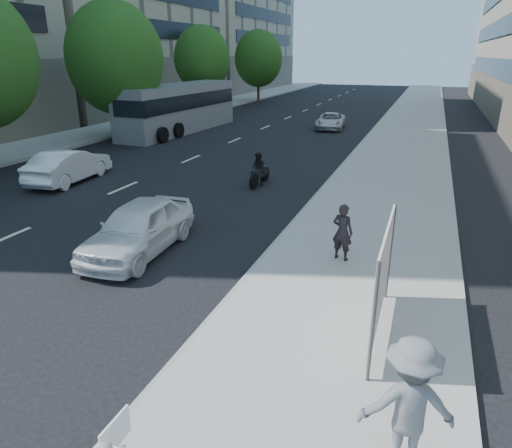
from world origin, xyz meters
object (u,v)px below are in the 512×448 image
at_px(jogger, 409,405).
at_px(protest_banner, 383,276).
at_px(white_sedan_far, 331,121).
at_px(motorcycle, 259,171).
at_px(bus, 180,108).
at_px(pedestrian_woman, 342,232).
at_px(white_sedan_near, 139,228).
at_px(white_sedan_mid, 69,166).

distance_m(jogger, protest_banner, 3.09).
bearing_deg(white_sedan_far, motorcycle, -94.71).
distance_m(protest_banner, white_sedan_far, 27.17).
relative_size(white_sedan_far, bus, 0.35).
relative_size(pedestrian_woman, protest_banner, 0.50).
distance_m(white_sedan_far, motorcycle, 16.60).
relative_size(white_sedan_near, white_sedan_mid, 0.99).
relative_size(jogger, white_sedan_mid, 0.44).
xyz_separation_m(protest_banner, bus, (-16.40, 21.43, 0.23)).
bearing_deg(pedestrian_woman, motorcycle, -40.43).
bearing_deg(bus, white_sedan_mid, -77.72).
relative_size(white_sedan_near, motorcycle, 2.10).
relative_size(protest_banner, bus, 0.25).
distance_m(jogger, motorcycle, 14.45).
height_order(white_sedan_mid, white_sedan_far, white_sedan_mid).
distance_m(white_sedan_mid, motorcycle, 8.35).
height_order(white_sedan_far, bus, bus).
xyz_separation_m(white_sedan_near, white_sedan_mid, (-7.27, 5.43, -0.02)).
bearing_deg(motorcycle, jogger, -55.91).
xyz_separation_m(pedestrian_woman, protest_banner, (1.31, -3.20, 0.48)).
height_order(protest_banner, motorcycle, protest_banner).
xyz_separation_m(jogger, white_sedan_near, (-7.47, 5.00, -0.38)).
height_order(white_sedan_near, motorcycle, white_sedan_near).
height_order(white_sedan_near, white_sedan_far, white_sedan_near).
xyz_separation_m(protest_banner, white_sedan_far, (-6.45, 26.38, -0.82)).
bearing_deg(white_sedan_mid, bus, -85.85).
height_order(jogger, protest_banner, protest_banner).
distance_m(protest_banner, white_sedan_near, 7.13).
height_order(jogger, white_sedan_mid, jogger).
bearing_deg(white_sedan_near, motorcycle, 81.51).
xyz_separation_m(jogger, protest_banner, (-0.66, 3.00, 0.29)).
bearing_deg(white_sedan_near, white_sedan_far, 86.13).
xyz_separation_m(jogger, white_sedan_far, (-7.11, 29.38, -0.52)).
bearing_deg(jogger, white_sedan_far, -92.16).
bearing_deg(white_sedan_mid, white_sedan_far, -117.18).
distance_m(white_sedan_far, bus, 11.16).
bearing_deg(protest_banner, pedestrian_woman, 112.30).
relative_size(white_sedan_mid, bus, 0.36).
bearing_deg(motorcycle, protest_banner, -51.86).
height_order(pedestrian_woman, motorcycle, pedestrian_woman).
bearing_deg(bus, protest_banner, -49.71).
xyz_separation_m(protest_banner, white_sedan_mid, (-14.08, 7.43, -0.68)).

